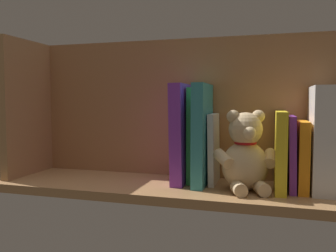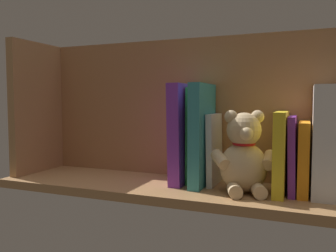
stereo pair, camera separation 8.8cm
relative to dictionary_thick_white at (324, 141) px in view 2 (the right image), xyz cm
name	(u,v)px [view 2 (the right image)]	position (x,y,z in cm)	size (l,w,h in cm)	color
ground_plane	(168,187)	(36.43, 2.29, -13.40)	(88.66, 25.70, 2.20)	#A87A4C
shelf_back_panel	(182,108)	(36.43, -8.31, 6.90)	(88.66, 1.50, 38.39)	#9F6B41
shelf_side_divider	(37,108)	(78.76, 2.29, 6.90)	(2.40, 19.70, 38.39)	#A87A4C
dictionary_thick_white	(324,141)	(0.00, 0.00, 0.00)	(4.77, 14.12, 24.60)	white
book_0	(304,158)	(4.02, -0.33, -4.07)	(2.32, 13.65, 16.47)	orange
book_1	(293,154)	(6.44, -0.43, -3.47)	(1.57, 13.46, 17.66)	purple
book_2	(281,152)	(8.95, 0.74, -2.93)	(2.51, 15.80, 18.74)	yellow
teddy_bear	(244,156)	(16.91, 3.84, -3.91)	(14.68, 14.43, 19.06)	#D1B284
book_3	(214,149)	(25.23, -1.56, -3.34)	(1.44, 11.20, 17.91)	silver
book_4	(202,135)	(27.86, 0.41, 0.44)	(2.87, 15.13, 25.47)	teal
book_5	(195,135)	(30.61, -1.92, -0.04)	(1.68, 10.47, 24.52)	green
book_6	(182,134)	(33.48, -0.25, 0.46)	(3.10, 13.83, 25.52)	purple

